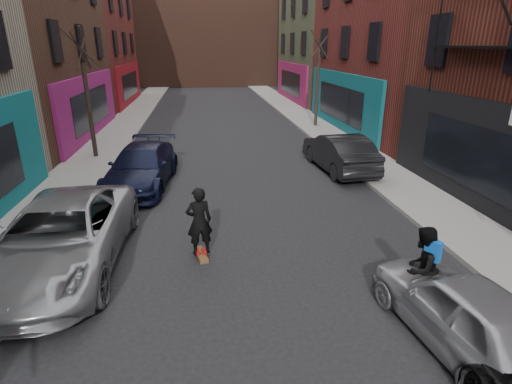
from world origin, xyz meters
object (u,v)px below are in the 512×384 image
object	(u,v)px
tree_left_far	(86,85)
parked_left_end	(142,167)
pedestrian	(421,268)
skateboarder	(199,221)
parked_left_far	(61,236)
parked_right_far	(465,312)
parked_right_end	(339,152)
tree_right_far	(318,71)
skateboard	(201,255)

from	to	relation	value
tree_left_far	parked_left_end	xyz separation A→B (m)	(2.70, -4.28, -2.63)
parked_left_end	pedestrian	world-z (taller)	pedestrian
tree_left_far	skateboarder	xyz separation A→B (m)	(4.83, -10.09, -2.40)
parked_left_far	skateboarder	size ratio (longest dim) A/B	3.34
parked_right_far	pedestrian	xyz separation A→B (m)	(-0.20, 1.17, 0.21)
skateboarder	parked_left_end	bearing A→B (deg)	-82.04
parked_right_far	skateboarder	size ratio (longest dim) A/B	2.29
parked_right_end	pedestrian	xyz separation A→B (m)	(-1.55, -9.42, 0.10)
parked_left_far	parked_left_end	distance (m)	5.98
tree_right_far	pedestrian	size ratio (longest dim) A/B	3.84
parked_left_far	parked_right_far	bearing A→B (deg)	-24.43
parked_left_end	parked_right_end	distance (m)	8.11
parked_left_end	parked_right_far	distance (m)	11.74
parked_right_far	skateboard	xyz separation A→B (m)	(-4.57, 3.83, -0.64)
parked_right_end	skateboarder	distance (m)	8.98
skateboard	parked_right_far	bearing A→B (deg)	-52.22
tree_right_far	parked_left_end	world-z (taller)	tree_right_far
parked_left_far	parked_left_end	xyz separation A→B (m)	(1.10, 5.87, -0.06)
parked_left_end	parked_left_far	bearing A→B (deg)	-94.21
parked_right_end	pedestrian	world-z (taller)	pedestrian
tree_right_far	pedestrian	xyz separation A→B (m)	(-3.20, -18.75, -2.64)
skateboarder	parked_right_end	bearing A→B (deg)	-143.43
parked_right_end	skateboard	distance (m)	9.01
parked_left_end	skateboard	size ratio (longest dim) A/B	6.50
parked_left_far	skateboard	size ratio (longest dim) A/B	7.37
parked_left_far	parked_right_end	size ratio (longest dim) A/B	1.23
parked_right_far	skateboarder	xyz separation A→B (m)	(-4.57, 3.83, 0.29)
tree_left_far	tree_right_far	world-z (taller)	tree_right_far
tree_left_far	parked_left_far	world-z (taller)	tree_left_far
parked_left_far	skateboarder	distance (m)	3.24
pedestrian	parked_left_far	bearing A→B (deg)	-48.85
parked_left_end	skateboard	xyz separation A→B (m)	(2.13, -5.81, -0.70)
tree_right_far	parked_right_far	distance (m)	20.34
skateboard	pedestrian	bearing A→B (deg)	-43.61
tree_left_far	pedestrian	size ratio (longest dim) A/B	3.67
tree_left_far	pedestrian	distance (m)	15.92
tree_left_far	tree_right_far	bearing A→B (deg)	25.82
tree_right_far	parked_right_far	world-z (taller)	tree_right_far
tree_left_far	parked_left_end	distance (m)	5.70
parked_right_far	pedestrian	size ratio (longest dim) A/B	2.28
tree_right_far	parked_left_far	xyz separation A→B (m)	(-10.80, -16.15, -2.71)
parked_left_far	parked_left_end	size ratio (longest dim) A/B	1.13
tree_left_far	pedestrian	xyz separation A→B (m)	(9.20, -12.75, -2.49)
parked_left_end	skateboarder	size ratio (longest dim) A/B	2.95
parked_left_end	parked_right_end	world-z (taller)	parked_right_end
parked_right_end	tree_left_far	bearing A→B (deg)	-21.27
tree_right_far	parked_left_end	distance (m)	14.40
parked_left_far	pedestrian	size ratio (longest dim) A/B	3.33
tree_right_far	pedestrian	bearing A→B (deg)	-99.68
skateboarder	pedestrian	world-z (taller)	skateboarder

